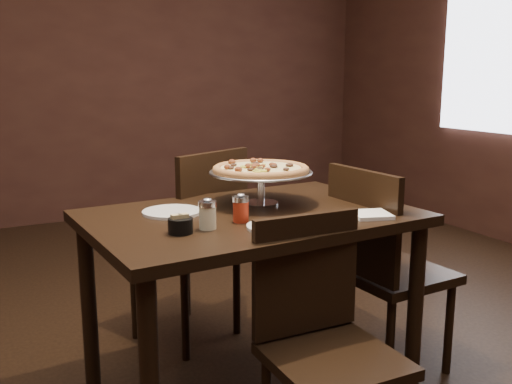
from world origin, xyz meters
name	(u,v)px	position (x,y,z in m)	size (l,w,h in m)	color
room	(246,65)	(0.06, 0.03, 1.40)	(6.04, 7.04, 2.84)	black
dining_table	(251,238)	(0.07, 0.01, 0.70)	(1.35, 0.95, 0.81)	black
pizza_stand	(261,170)	(0.18, 0.13, 0.96)	(0.45, 0.45, 0.19)	silver
parmesan_shaker	(208,214)	(-0.18, -0.14, 0.87)	(0.07, 0.07, 0.12)	#FBF1C3
pepper_flake_shaker	(241,208)	(-0.03, -0.11, 0.86)	(0.06, 0.06, 0.11)	maroon
packet_caddy	(180,225)	(-0.29, -0.15, 0.84)	(0.09, 0.09, 0.07)	black
napkin_stack	(371,215)	(0.47, -0.26, 0.82)	(0.14, 0.14, 0.02)	white
plate_left	(172,212)	(-0.22, 0.15, 0.82)	(0.24, 0.24, 0.01)	white
plate_near	(277,227)	(0.05, -0.25, 0.82)	(0.22, 0.22, 0.01)	white
serving_spatula	(273,175)	(0.17, 0.01, 0.96)	(0.17, 0.17, 0.02)	silver
chair_far	(195,239)	(0.06, 0.61, 0.55)	(0.62, 0.62, 1.00)	black
chair_near	(323,335)	(0.10, -0.50, 0.49)	(0.42, 0.42, 0.89)	black
chair_side	(382,263)	(0.70, -0.07, 0.53)	(0.48, 0.48, 0.97)	black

